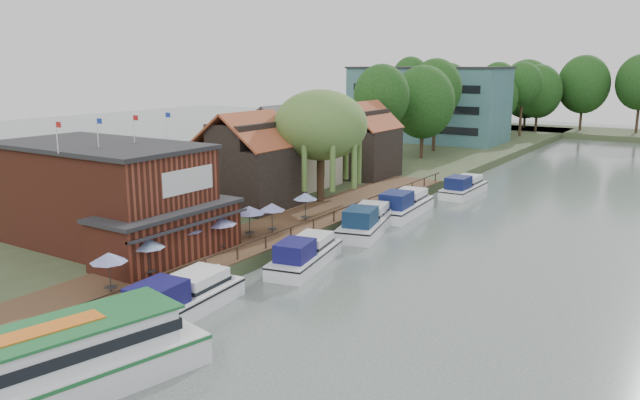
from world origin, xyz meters
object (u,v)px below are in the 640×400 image
Objects in this scene: cottage_a at (248,160)px; umbrella_0 at (110,273)px; umbrella_1 at (149,258)px; tour_boat at (35,368)px; umbrella_2 at (187,241)px; umbrella_3 at (220,233)px; umbrella_6 at (305,207)px; swan at (117,367)px; cruiser_3 at (404,202)px; cruiser_0 at (181,294)px; hotel_block at (428,104)px; cottage_b at (287,146)px; umbrella_5 at (272,219)px; pub at (121,197)px; cruiser_4 at (464,185)px; cruiser_2 at (367,218)px; umbrella_4 at (250,222)px; cottage_c at (362,140)px; willow at (320,147)px; cruiser_1 at (305,251)px.

cottage_a reaches higher than umbrella_0.
umbrella_1 is 0.16× the size of tour_boat.
umbrella_3 is (0.59, 2.51, 0.00)m from umbrella_2.
umbrella_6 reaches higher than swan.
cruiser_0 is at bearing -95.11° from cruiser_3.
hotel_block reaches higher than umbrella_2.
umbrella_0 and umbrella_6 have the same top height.
cottage_b is at bearing 106.70° from cottage_a.
umbrella_2 is at bearing -97.64° from umbrella_5.
pub reaches higher than umbrella_2.
umbrella_1 is 27.18m from cruiser_3.
umbrella_6 is 0.25× the size of cruiser_4.
cruiser_2 is at bearing 72.78° from umbrella_2.
umbrella_6 is (0.72, 6.23, 0.00)m from umbrella_4.
cottage_c reaches higher than umbrella_6.
umbrella_3 is 8.72m from cruiser_0.
willow is 1.04× the size of cruiser_2.
umbrella_0 is at bearing -84.17° from umbrella_1.
swan is at bearing -65.61° from umbrella_3.
umbrella_3 is 0.24× the size of cruiser_2.
cottage_a is 0.93× the size of cruiser_1.
umbrella_0 is at bearing -79.19° from hotel_block.
willow is 17.71m from umbrella_3.
willow is (7.50, -5.00, 0.96)m from cottage_b.
willow is 36.09m from tour_boat.
hotel_block is 69.70m from umbrella_3.
umbrella_5 reaches higher than cruiser_4.
cottage_c reaches higher than umbrella_2.
umbrella_4 is 0.26× the size of cruiser_1.
umbrella_3 and umbrella_6 have the same top height.
cottage_b is 43.05m from tour_boat.
umbrella_1 is 0.99× the size of umbrella_4.
cruiser_3 is at bearing -45.37° from cottage_c.
umbrella_3 is 5.97m from cruiser_1.
cottage_c reaches higher than cruiser_3.
umbrella_3 is (2.83, -17.04, -3.93)m from willow.
umbrella_2 reaches higher than cruiser_0.
umbrella_2 is at bearing 100.88° from umbrella_1.
cruiser_0 is at bearing 28.36° from umbrella_0.
cottage_b reaches higher than umbrella_1.
umbrella_6 is (6.69, 12.84, -2.36)m from pub.
cottage_c is 28.19m from umbrella_4.
cottage_a is at bearing 109.89° from umbrella_0.
cruiser_0 is 6.88m from swan.
umbrella_4 is at bearing 110.83° from swan.
pub is at bearing 142.48° from tour_boat.
cruiser_1 is 20.75m from tour_boat.
swan is at bearing -65.17° from cottage_b.
hotel_block reaches higher than cottage_c.
hotel_block is 57.73× the size of swan.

